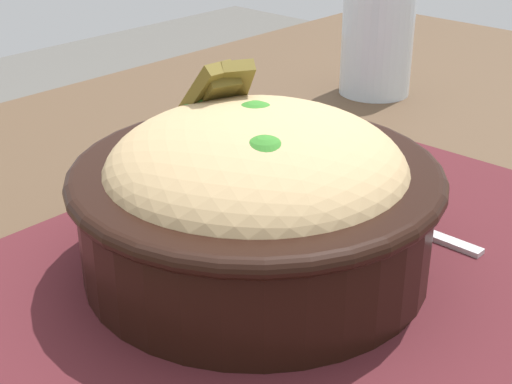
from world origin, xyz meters
The scene contains 5 objects.
table centered at (0.00, 0.00, 0.65)m, with size 1.36×0.86×0.72m.
placemat centered at (0.02, 0.00, 0.72)m, with size 0.43×0.35×0.00m, color #47191E.
bowl centered at (-0.01, 0.03, 0.77)m, with size 0.22×0.22×0.12m.
fork centered at (0.09, 0.00, 0.73)m, with size 0.02×0.13×0.00m.
drinking_glass centered at (0.33, 0.18, 0.77)m, with size 0.07×0.07×0.11m.
Camera 1 is at (-0.30, -0.25, 0.97)m, focal length 53.08 mm.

